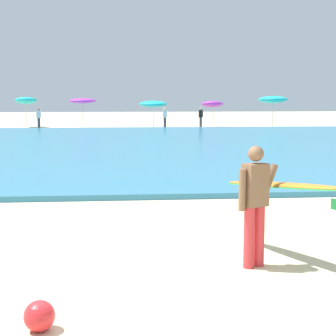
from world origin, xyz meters
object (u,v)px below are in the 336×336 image
beachgoer_near_row_right (39,118)px  beachgoer_near_row_left (201,117)px  surfer_with_board (269,194)px  beach_umbrella_1 (26,100)px  beach_umbrella_2 (83,101)px  beach_umbrella_5 (273,100)px  beach_umbrella_3 (153,104)px  beachgoer_near_row_mid (165,117)px  beach_ball (39,316)px  beach_umbrella_4 (212,104)px

beachgoer_near_row_right → beachgoer_near_row_left: bearing=3.2°
surfer_with_board → beachgoer_near_row_left: (4.11, 33.86, -0.19)m
beach_umbrella_1 → beach_umbrella_2: size_ratio=1.05×
surfer_with_board → beach_umbrella_5: size_ratio=0.97×
beach_umbrella_3 → beach_umbrella_5: bearing=-1.7°
beach_umbrella_3 → beachgoer_near_row_right: beach_umbrella_3 is taller
beach_umbrella_3 → beach_umbrella_5: 9.46m
surfer_with_board → beachgoer_near_row_mid: (1.31, 33.59, -0.19)m
beachgoer_near_row_left → beachgoer_near_row_right: bearing=-176.8°
beachgoer_near_row_left → beachgoer_near_row_right: (-12.20, -0.68, 0.00)m
beach_ball → beach_umbrella_5: bearing=70.5°
beach_umbrella_3 → beachgoer_near_row_right: 8.78m
surfer_with_board → beach_umbrella_2: beach_umbrella_2 is taller
beach_umbrella_1 → beach_umbrella_2: 5.29m
beach_umbrella_2 → beach_umbrella_4: beach_umbrella_2 is taller
surfer_with_board → beach_umbrella_5: 35.89m
beach_ball → beach_umbrella_4: bearing=77.6°
beach_umbrella_1 → beach_ball: size_ratio=7.55×
beach_umbrella_4 → beachgoer_near_row_right: beach_umbrella_4 is taller
beachgoer_near_row_right → beach_ball: size_ratio=4.86×
beach_umbrella_4 → beachgoer_near_row_right: bearing=-171.2°
beach_umbrella_5 → beachgoer_near_row_right: size_ratio=1.57×
beachgoer_near_row_left → beach_ball: (-7.05, -35.85, -0.68)m
beach_umbrella_2 → beach_ball: (1.97, -35.95, -1.94)m
surfer_with_board → beach_umbrella_3: 34.76m
beach_umbrella_2 → beachgoer_near_row_mid: beach_umbrella_2 is taller
beachgoer_near_row_mid → beach_umbrella_3: bearing=125.3°
beach_umbrella_3 → beach_umbrella_4: size_ratio=1.01×
surfer_with_board → beach_umbrella_2: bearing=98.2°
beachgoer_near_row_right → beach_umbrella_3: bearing=10.4°
beachgoer_near_row_mid → beach_ball: beachgoer_near_row_mid is taller
surfer_with_board → beach_umbrella_3: bearing=89.2°
beach_umbrella_4 → beachgoer_near_row_mid: size_ratio=1.36×
surfer_with_board → beach_ball: size_ratio=7.42×
beach_umbrella_5 → beach_umbrella_2: bearing=-178.0°
surfer_with_board → beachgoer_near_row_left: surfer_with_board is taller
beach_umbrella_1 → beach_umbrella_2: beach_umbrella_1 is taller
beach_umbrella_1 → beach_umbrella_3: 10.20m
beach_umbrella_1 → beach_ball: 39.10m
surfer_with_board → beach_umbrella_5: bearing=73.9°
beach_umbrella_3 → beach_umbrella_2: bearing=-171.7°
beach_umbrella_1 → beach_umbrella_4: bearing=-4.9°
beachgoer_near_row_mid → beachgoer_near_row_right: 9.41m
beach_umbrella_2 → beach_umbrella_4: bearing=7.2°
beach_umbrella_4 → beachgoer_near_row_right: (-13.33, -2.06, -0.99)m
surfer_with_board → beachgoer_near_row_right: size_ratio=1.53×
beach_umbrella_5 → beachgoer_near_row_mid: 8.78m
beachgoer_near_row_right → beachgoer_near_row_mid: bearing=2.5°
beach_ball → beach_umbrella_2: bearing=93.1°
beach_umbrella_4 → beachgoer_near_row_right: 13.53m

